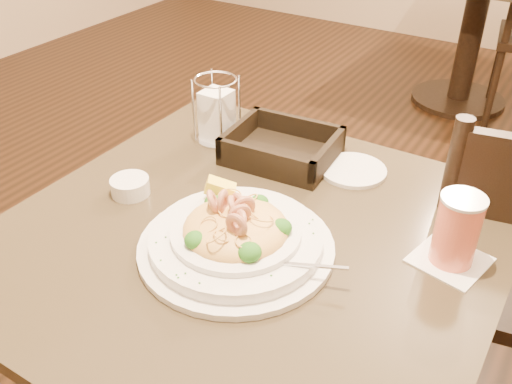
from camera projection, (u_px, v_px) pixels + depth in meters
The scene contains 8 objects.
main_table at pixel (251, 319), 1.20m from camera, with size 0.90×0.90×0.73m.
background_table at pixel (475, 15), 3.03m from camera, with size 0.94×0.94×0.73m.
pasta_bowl at pixel (236, 235), 1.01m from camera, with size 0.39×0.36×0.11m.
drink_glass at pixel (457, 231), 0.97m from camera, with size 0.14×0.14×0.13m.
bread_basket at pixel (282, 150), 1.29m from camera, with size 0.25×0.21×0.07m.
napkin_caddy at pixel (217, 114), 1.34m from camera, with size 0.10×0.10×0.16m.
side_plate at pixel (353, 170), 1.25m from camera, with size 0.15×0.15×0.01m, color white.
butter_ramekin at pixel (130, 186), 1.18m from camera, with size 0.08×0.08×0.04m, color white.
Camera 1 is at (0.46, -0.72, 1.39)m, focal length 40.00 mm.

